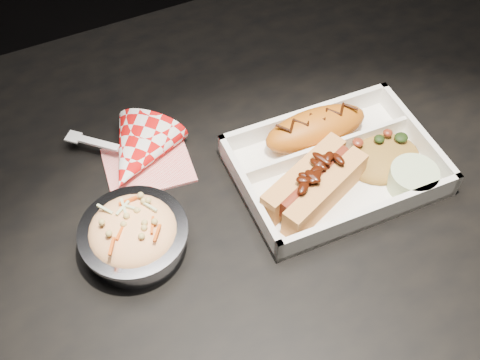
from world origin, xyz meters
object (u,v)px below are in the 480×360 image
object	(u,v)px
hotdog	(315,184)
foil_coleslaw_cup	(134,235)
napkin_fork	(137,155)
fried_pastry	(316,128)
dining_table	(256,229)
food_tray	(334,168)

from	to	relation	value
hotdog	foil_coleslaw_cup	bearing A→B (deg)	150.55
hotdog	napkin_fork	distance (m)	0.23
fried_pastry	foil_coleslaw_cup	xyz separation A→B (m)	(-0.27, -0.05, -0.00)
dining_table	hotdog	world-z (taller)	hotdog
food_tray	fried_pastry	size ratio (longest dim) A/B	1.79
fried_pastry	hotdog	distance (m)	0.09
dining_table	napkin_fork	distance (m)	0.19
food_tray	hotdog	world-z (taller)	hotdog
fried_pastry	napkin_fork	world-z (taller)	napkin_fork
foil_coleslaw_cup	dining_table	bearing A→B (deg)	4.88
fried_pastry	foil_coleslaw_cup	bearing A→B (deg)	-169.14
dining_table	fried_pastry	size ratio (longest dim) A/B	8.38
hotdog	foil_coleslaw_cup	xyz separation A→B (m)	(-0.22, 0.03, -0.00)
foil_coleslaw_cup	napkin_fork	bearing A→B (deg)	69.59
foil_coleslaw_cup	napkin_fork	world-z (taller)	napkin_fork
dining_table	food_tray	world-z (taller)	food_tray
dining_table	fried_pastry	bearing A→B (deg)	20.01
food_tray	hotdog	bearing A→B (deg)	-149.23
food_tray	fried_pastry	xyz separation A→B (m)	(0.00, 0.06, 0.02)
fried_pastry	hotdog	xyz separation A→B (m)	(-0.05, -0.08, 0.00)
hotdog	napkin_fork	world-z (taller)	napkin_fork
hotdog	food_tray	bearing A→B (deg)	6.39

